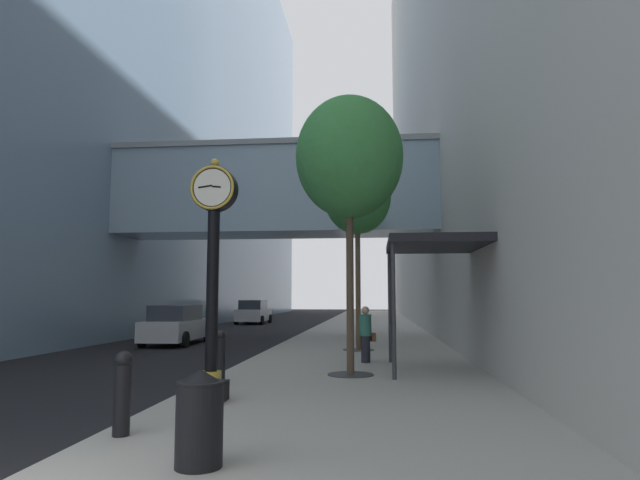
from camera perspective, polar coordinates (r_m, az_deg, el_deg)
ground_plane at (r=31.62m, az=-1.09°, el=-9.61°), size 110.00×110.00×0.00m
sidewalk_right at (r=34.39m, az=5.00°, el=-9.18°), size 6.53×80.00×0.14m
building_block_left at (r=41.63m, az=-18.40°, el=19.08°), size 23.59×80.00×39.03m
street_clock at (r=10.05m, az=-11.23°, el=-2.65°), size 0.84×0.55×4.41m
bollard_nearest at (r=8.03m, az=-20.10°, el=-14.73°), size 0.24×0.24×1.12m
bollard_third at (r=12.36m, az=-10.46°, el=-11.79°), size 0.24×0.24×1.12m
street_tree_near at (r=13.59m, az=3.11°, el=8.62°), size 2.66×2.66×6.84m
street_tree_mid_near at (r=19.56m, az=3.96°, el=4.56°), size 2.42×2.42×6.86m
trash_bin at (r=6.40m, az=-12.57°, el=-17.70°), size 0.53×0.53×1.05m
pedestrian_walking at (r=15.63m, az=4.85°, el=-9.75°), size 0.51×0.43×1.58m
storefront_awning at (r=14.26m, az=11.80°, el=-0.68°), size 2.40×3.60×3.30m
car_white_near at (r=41.03m, az=-7.02°, el=-7.56°), size 2.16×4.16×1.75m
car_silver_mid at (r=23.89m, az=-14.85°, el=-8.67°), size 2.02×4.65×1.64m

